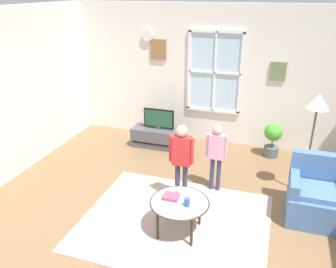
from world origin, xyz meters
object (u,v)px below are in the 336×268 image
(potted_plant_by_window, at_px, (273,138))
(person_pink_shirt, at_px, (217,150))
(remote_near_cup, at_px, (176,195))
(remote_near_books, at_px, (176,198))
(person_red_shirt, at_px, (182,155))
(book_stack, at_px, (171,197))
(cup, at_px, (187,202))
(tv_stand, at_px, (159,137))
(television, at_px, (159,119))
(armchair, at_px, (317,197))
(coffee_table, at_px, (179,204))
(floor_lamp, at_px, (317,112))

(potted_plant_by_window, bearing_deg, person_pink_shirt, -117.83)
(remote_near_cup, bearing_deg, remote_near_books, -76.47)
(remote_near_books, relative_size, person_red_shirt, 0.11)
(book_stack, relative_size, cup, 1.88)
(remote_near_books, relative_size, remote_near_cup, 1.00)
(person_red_shirt, height_order, potted_plant_by_window, person_red_shirt)
(remote_near_cup, height_order, person_red_shirt, person_red_shirt)
(tv_stand, xyz_separation_m, person_red_shirt, (0.96, -1.72, 0.58))
(tv_stand, relative_size, television, 1.74)
(tv_stand, xyz_separation_m, book_stack, (1.00, -2.37, 0.29))
(remote_near_cup, xyz_separation_m, person_pink_shirt, (0.33, 1.04, 0.22))
(armchair, height_order, person_pink_shirt, person_pink_shirt)
(person_pink_shirt, relative_size, potted_plant_by_window, 1.68)
(coffee_table, xyz_separation_m, potted_plant_by_window, (1.04, 2.66, -0.05))
(potted_plant_by_window, distance_m, floor_lamp, 1.62)
(tv_stand, xyz_separation_m, person_pink_shirt, (1.38, -1.26, 0.50))
(remote_near_cup, relative_size, potted_plant_by_window, 0.21)
(armchair, relative_size, floor_lamp, 0.54)
(armchair, bearing_deg, television, 151.83)
(armchair, xyz_separation_m, book_stack, (-1.84, -0.84, 0.15))
(tv_stand, bearing_deg, person_pink_shirt, -42.35)
(coffee_table, xyz_separation_m, remote_near_cup, (-0.08, 0.12, 0.04))
(coffee_table, bearing_deg, person_red_shirt, 104.32)
(coffee_table, relative_size, remote_near_cup, 5.51)
(tv_stand, relative_size, floor_lamp, 0.66)
(tv_stand, bearing_deg, armchair, -28.22)
(television, bearing_deg, floor_lamp, -18.95)
(cup, bearing_deg, book_stack, 156.42)
(tv_stand, relative_size, remote_near_books, 7.60)
(television, height_order, book_stack, television)
(tv_stand, bearing_deg, remote_near_cup, -65.37)
(television, height_order, potted_plant_by_window, television)
(television, height_order, person_red_shirt, person_red_shirt)
(tv_stand, relative_size, potted_plant_by_window, 1.61)
(remote_near_cup, distance_m, person_red_shirt, 0.65)
(book_stack, bearing_deg, person_red_shirt, 94.08)
(person_red_shirt, distance_m, floor_lamp, 2.01)
(cup, bearing_deg, floor_lamp, 46.39)
(remote_near_books, height_order, potted_plant_by_window, potted_plant_by_window)
(tv_stand, distance_m, remote_near_books, 2.60)
(person_red_shirt, bearing_deg, television, 119.11)
(television, distance_m, person_red_shirt, 1.98)
(book_stack, relative_size, person_pink_shirt, 0.19)
(television, relative_size, book_stack, 2.95)
(floor_lamp, bearing_deg, person_pink_shirt, -166.29)
(remote_near_cup, bearing_deg, armchair, 23.31)
(remote_near_cup, xyz_separation_m, person_red_shirt, (-0.09, 0.57, 0.30))
(tv_stand, relative_size, coffee_table, 1.38)
(floor_lamp, bearing_deg, potted_plant_by_window, 114.60)
(tv_stand, height_order, cup, cup)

